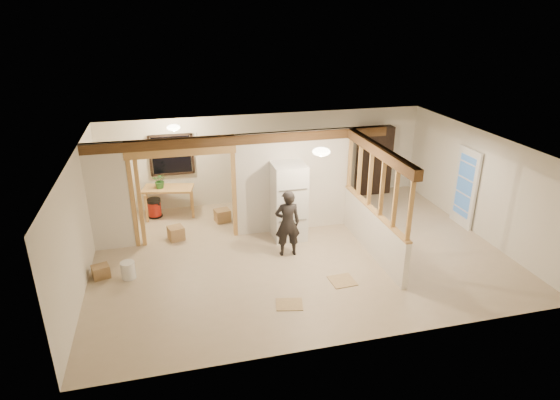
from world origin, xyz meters
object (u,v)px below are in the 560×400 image
object	(u,v)px
refrigerator	(289,202)
bookshelf	(374,161)
woman	(288,223)
work_table	(169,202)
shop_vac	(154,208)

from	to	relation	value
refrigerator	bookshelf	xyz separation A→B (m)	(3.18, 2.24, 0.08)
bookshelf	woman	bearing A→B (deg)	-138.14
woman	work_table	distance (m)	3.77
refrigerator	work_table	world-z (taller)	refrigerator
shop_vac	bookshelf	xyz separation A→B (m)	(6.32, 0.25, 0.75)
work_table	bookshelf	distance (m)	5.96
shop_vac	work_table	bearing A→B (deg)	-3.77
woman	work_table	world-z (taller)	woman
refrigerator	bookshelf	distance (m)	3.89
woman	work_table	bearing A→B (deg)	-44.31
woman	shop_vac	size ratio (longest dim) A/B	3.00
refrigerator	woman	size ratio (longest dim) A/B	1.20
woman	bookshelf	size ratio (longest dim) A/B	0.76
work_table	refrigerator	bearing A→B (deg)	-23.61
refrigerator	woman	distance (m)	0.88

